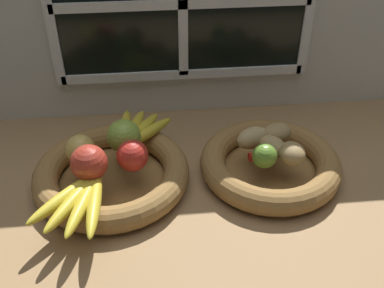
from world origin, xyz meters
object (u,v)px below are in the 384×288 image
(fruit_bowl_right, at_px, (270,164))
(banana_bunch_back, at_px, (137,131))
(potato_oblong, at_px, (253,138))
(potato_small, at_px, (292,153))
(potato_large, at_px, (272,146))
(potato_back, at_px, (276,133))
(apple_red_front, at_px, (89,163))
(apple_red_right, at_px, (132,156))
(lime_near, at_px, (265,156))
(fruit_bowl_left, at_px, (112,174))
(chili_pepper, at_px, (277,153))
(apple_golden_left, at_px, (80,149))
(banana_bunch_front, at_px, (79,200))
(apple_green_back, at_px, (124,136))

(fruit_bowl_right, xyz_separation_m, banana_bunch_back, (-0.31, 0.10, 0.04))
(fruit_bowl_right, bearing_deg, potato_oblong, 142.13)
(potato_small, xyz_separation_m, potato_large, (-0.03, 0.03, -0.00))
(potato_large, bearing_deg, potato_back, 65.56)
(apple_red_front, xyz_separation_m, potato_back, (0.42, 0.09, -0.02))
(potato_back, bearing_deg, potato_large, -114.44)
(potato_small, relative_size, potato_back, 0.89)
(fruit_bowl_right, height_order, potato_back, potato_back)
(apple_red_right, relative_size, potato_large, 0.99)
(potato_large, bearing_deg, apple_red_front, -173.75)
(apple_red_right, bearing_deg, potato_back, 11.74)
(lime_near, bearing_deg, potato_small, 6.67)
(fruit_bowl_left, height_order, chili_pepper, chili_pepper)
(fruit_bowl_left, xyz_separation_m, apple_red_right, (0.05, -0.02, 0.07))
(fruit_bowl_left, xyz_separation_m, fruit_bowl_right, (0.36, 0.00, 0.00))
(apple_red_front, height_order, potato_back, apple_red_front)
(banana_bunch_back, xyz_separation_m, lime_near, (0.28, -0.15, 0.01))
(fruit_bowl_right, xyz_separation_m, potato_large, (0.00, -0.00, 0.05))
(apple_golden_left, relative_size, potato_large, 0.92)
(apple_red_front, height_order, banana_bunch_front, apple_red_front)
(potato_small, bearing_deg, apple_red_front, -178.78)
(banana_bunch_front, height_order, chili_pepper, banana_bunch_front)
(potato_small, bearing_deg, apple_green_back, 167.36)
(banana_bunch_front, distance_m, banana_bunch_back, 0.26)
(chili_pepper, bearing_deg, fruit_bowl_left, 169.83)
(apple_red_right, height_order, potato_oblong, apple_red_right)
(banana_bunch_front, xyz_separation_m, potato_back, (0.44, 0.17, 0.01))
(potato_small, xyz_separation_m, potato_back, (-0.01, 0.08, -0.00))
(potato_back, height_order, lime_near, lime_near)
(apple_red_right, bearing_deg, chili_pepper, 1.35)
(apple_red_right, relative_size, lime_near, 1.26)
(banana_bunch_back, xyz_separation_m, potato_small, (0.34, -0.14, 0.01))
(fruit_bowl_right, distance_m, banana_bunch_back, 0.33)
(apple_green_back, xyz_separation_m, banana_bunch_back, (0.03, 0.06, -0.03))
(potato_large, relative_size, chili_pepper, 0.53)
(fruit_bowl_right, height_order, banana_bunch_back, banana_bunch_back)
(apple_red_right, xyz_separation_m, lime_near, (0.28, -0.02, -0.01))
(apple_red_front, bearing_deg, banana_bunch_front, -100.99)
(banana_bunch_back, bearing_deg, potato_large, -18.75)
(fruit_bowl_right, bearing_deg, fruit_bowl_left, -180.00)
(banana_bunch_back, distance_m, chili_pepper, 0.33)
(apple_green_back, relative_size, banana_bunch_front, 0.38)
(banana_bunch_back, bearing_deg, potato_small, -22.15)
(apple_golden_left, bearing_deg, banana_bunch_front, -86.57)
(banana_bunch_front, bearing_deg, apple_green_back, 63.59)
(fruit_bowl_left, bearing_deg, potato_small, -4.98)
(apple_red_right, height_order, potato_back, apple_red_right)
(apple_green_back, distance_m, potato_oblong, 0.29)
(banana_bunch_front, relative_size, banana_bunch_back, 1.18)
(fruit_bowl_right, distance_m, potato_large, 0.05)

